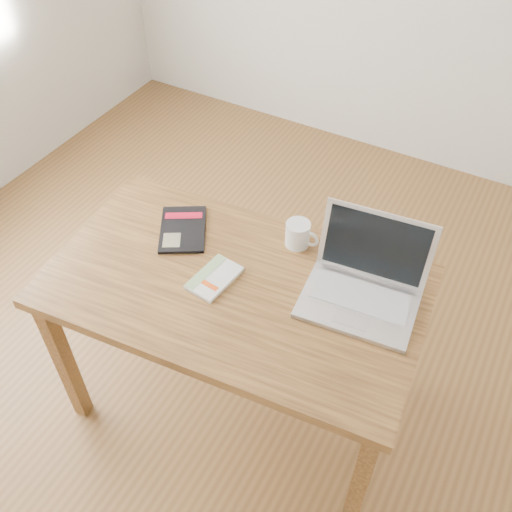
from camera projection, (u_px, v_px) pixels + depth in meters
The scene contains 6 objects.
room at pixel (222, 108), 1.55m from camera, with size 4.04×4.04×2.70m.
desk at pixel (235, 300), 1.98m from camera, with size 1.33×0.84×0.75m.
white_guidebook at pixel (214, 278), 1.92m from camera, with size 0.14×0.20×0.02m.
black_guidebook at pixel (183, 229), 2.09m from camera, with size 0.27×0.29×0.01m.
laptop at pixel (364, 283), 1.84m from camera, with size 0.40×0.35×0.26m.
coffee_mug at pixel (299, 234), 2.01m from camera, with size 0.13×0.09×0.09m.
Camera 1 is at (0.68, -1.16, 2.18)m, focal length 40.00 mm.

